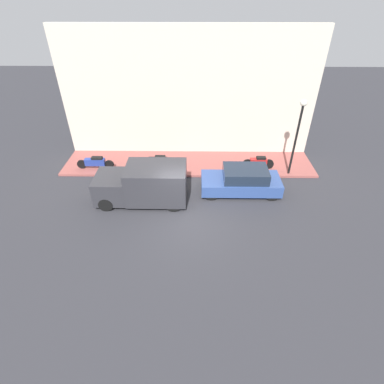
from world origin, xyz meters
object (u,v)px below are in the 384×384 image
object	(u,v)px
motorcycle_black	(158,162)
streetlamp	(299,126)
parked_car	(242,181)
motorcycle_blue	(95,162)
delivery_van	(143,184)
motorcycle_red	(258,162)

from	to	relation	value
motorcycle_black	streetlamp	xyz separation A→B (m)	(-0.29, -7.41, 2.38)
parked_car	motorcycle_blue	distance (m)	8.40
parked_car	motorcycle_black	size ratio (longest dim) A/B	2.04
motorcycle_blue	motorcycle_black	bearing A→B (deg)	-91.27
delivery_van	motorcycle_blue	world-z (taller)	delivery_van
parked_car	motorcycle_black	distance (m)	4.92
parked_car	motorcycle_blue	xyz separation A→B (m)	(2.04, 8.15, -0.13)
parked_car	delivery_van	xyz separation A→B (m)	(-0.82, 4.94, 0.32)
motorcycle_red	delivery_van	bearing A→B (deg)	115.69
delivery_van	motorcycle_red	distance (m)	6.86
motorcycle_blue	motorcycle_red	xyz separation A→B (m)	(0.11, -9.38, 0.01)
motorcycle_red	streetlamp	size ratio (longest dim) A/B	0.43
parked_car	motorcycle_red	world-z (taller)	parked_car
parked_car	delivery_van	world-z (taller)	delivery_van
motorcycle_blue	motorcycle_black	distance (m)	3.64
delivery_van	motorcycle_red	size ratio (longest dim) A/B	2.45
motorcycle_black	streetlamp	bearing A→B (deg)	-92.28
motorcycle_blue	motorcycle_black	size ratio (longest dim) A/B	1.08
motorcycle_black	motorcycle_blue	bearing A→B (deg)	88.73
motorcycle_red	streetlamp	xyz separation A→B (m)	(-0.48, -1.67, 2.44)
streetlamp	motorcycle_black	bearing A→B (deg)	87.72
delivery_van	motorcycle_black	distance (m)	2.84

